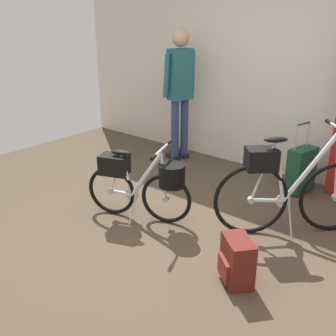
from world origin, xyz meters
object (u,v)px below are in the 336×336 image
object	(u,v)px
display_bike_left	(288,188)
backpack_on_floor	(237,261)
visitor_near_wall	(180,86)
folding_bike_foreground	(142,181)
rolling_suitcase	(301,169)

from	to	relation	value
display_bike_left	backpack_on_floor	xyz separation A→B (m)	(0.04, -0.96, -0.28)
visitor_near_wall	backpack_on_floor	distance (m)	2.98
display_bike_left	backpack_on_floor	size ratio (longest dim) A/B	2.93
display_bike_left	backpack_on_floor	bearing A→B (deg)	-87.42
folding_bike_foreground	display_bike_left	size ratio (longest dim) A/B	0.94
rolling_suitcase	backpack_on_floor	bearing A→B (deg)	-81.19
folding_bike_foreground	rolling_suitcase	distance (m)	1.93
visitor_near_wall	rolling_suitcase	bearing A→B (deg)	0.51
folding_bike_foreground	rolling_suitcase	world-z (taller)	rolling_suitcase
display_bike_left	rolling_suitcase	bearing A→B (deg)	104.62
folding_bike_foreground	visitor_near_wall	bearing A→B (deg)	116.46
visitor_near_wall	backpack_on_floor	xyz separation A→B (m)	(2.09, -1.94, -0.86)
visitor_near_wall	backpack_on_floor	size ratio (longest dim) A/B	4.67
backpack_on_floor	visitor_near_wall	bearing A→B (deg)	137.24
visitor_near_wall	backpack_on_floor	bearing A→B (deg)	-42.76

